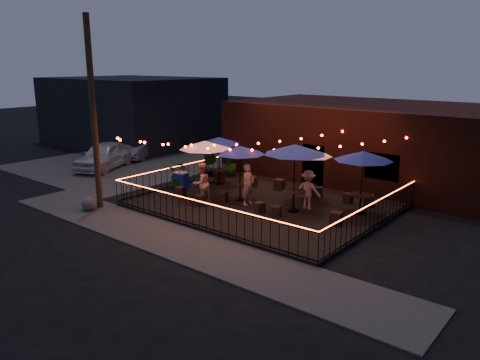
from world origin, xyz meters
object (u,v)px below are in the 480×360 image
object	(u,v)px
cafe_table_2	(240,151)
boulder	(89,204)
utility_pole	(93,115)
cafe_table_3	(308,153)
cafe_table_4	(295,150)
cafe_table_5	(363,157)
cooler	(181,181)
cafe_table_0	(205,146)
cafe_table_1	(219,141)

from	to	relation	value
cafe_table_2	boulder	distance (m)	6.79
cafe_table_2	boulder	size ratio (longest dim) A/B	3.24
utility_pole	cafe_table_3	bearing A→B (deg)	43.65
cafe_table_4	cafe_table_5	distance (m)	2.69
cafe_table_2	cooler	size ratio (longest dim) A/B	3.07
utility_pole	cafe_table_0	size ratio (longest dim) A/B	3.04
cafe_table_3	cafe_table_5	distance (m)	2.69
cafe_table_1	cafe_table_5	xyz separation A→B (m)	(7.60, 0.06, 0.17)
cafe_table_0	cafe_table_1	distance (m)	2.32
cafe_table_4	boulder	bearing A→B (deg)	-143.65
cafe_table_5	boulder	distance (m)	11.46
utility_pole	cafe_table_1	bearing A→B (deg)	74.89
cafe_table_0	cafe_table_5	distance (m)	6.91
cafe_table_2	cafe_table_5	distance (m)	5.21
cafe_table_1	cafe_table_4	size ratio (longest dim) A/B	0.97
cafe_table_0	cafe_table_5	bearing A→B (deg)	17.98
cafe_table_4	boulder	world-z (taller)	cafe_table_4
cafe_table_1	cafe_table_5	distance (m)	7.60
cafe_table_5	boulder	xyz separation A→B (m)	(-9.16, -6.54, -2.18)
cafe_table_2	cafe_table_0	bearing A→B (deg)	-162.75
cafe_table_3	boulder	xyz separation A→B (m)	(-6.49, -6.79, -1.97)
utility_pole	boulder	size ratio (longest dim) A/B	9.96
cafe_table_1	cafe_table_3	bearing A→B (deg)	3.53
utility_pole	cafe_table_4	xyz separation A→B (m)	(6.95, 4.52, -1.31)
cafe_table_1	cafe_table_4	world-z (taller)	cafe_table_4
cafe_table_0	boulder	xyz separation A→B (m)	(-2.58, -4.41, -2.18)
cafe_table_0	cafe_table_2	distance (m)	1.70
cafe_table_2	cafe_table_1	bearing A→B (deg)	149.30
cafe_table_0	cafe_table_5	size ratio (longest dim) A/B	0.87
cafe_table_3	cafe_table_4	xyz separation A→B (m)	(0.42, -1.71, 0.41)
cafe_table_2	cafe_table_3	world-z (taller)	cafe_table_2
cafe_table_3	utility_pole	bearing A→B (deg)	-136.35
cafe_table_5	boulder	size ratio (longest dim) A/B	3.75
cafe_table_0	cafe_table_3	distance (m)	4.58
cafe_table_5	cafe_table_4	bearing A→B (deg)	-147.05
cafe_table_3	boulder	distance (m)	9.60
utility_pole	cafe_table_5	world-z (taller)	utility_pole
cafe_table_5	cooler	xyz separation A→B (m)	(-8.30, -2.03, -1.91)
cafe_table_1	cafe_table_5	world-z (taller)	cafe_table_5
cafe_table_4	cafe_table_3	bearing A→B (deg)	103.78
cooler	boulder	xyz separation A→B (m)	(-0.86, -4.51, -0.27)
cafe_table_2	cafe_table_5	xyz separation A→B (m)	(4.95, 1.63, 0.12)
cafe_table_2	boulder	world-z (taller)	cafe_table_2
cafe_table_4	cooler	size ratio (longest dim) A/B	3.38
cafe_table_0	cafe_table_1	xyz separation A→B (m)	(-1.02, 2.08, -0.17)
utility_pole	cafe_table_1	world-z (taller)	utility_pole
cafe_table_1	boulder	world-z (taller)	cafe_table_1
boulder	cafe_table_2	bearing A→B (deg)	49.42
cafe_table_3	cooler	xyz separation A→B (m)	(-5.63, -2.27, -1.70)
utility_pole	cafe_table_5	distance (m)	11.08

